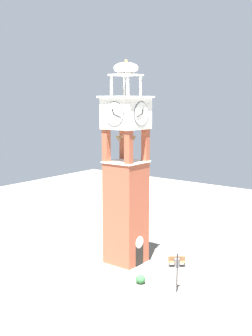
# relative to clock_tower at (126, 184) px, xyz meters

# --- Properties ---
(ground) EXTENTS (80.00, 80.00, 0.00)m
(ground) POSITION_rel_clock_tower_xyz_m (0.00, 0.00, -7.73)
(ground) COLOR gray
(clock_tower) EXTENTS (3.65, 3.65, 18.66)m
(clock_tower) POSITION_rel_clock_tower_xyz_m (0.00, 0.00, 0.00)
(clock_tower) COLOR brown
(clock_tower) RESTS_ON ground
(park_bench) EXTENTS (1.34, 1.53, 0.95)m
(park_bench) POSITION_rel_clock_tower_xyz_m (2.63, -3.89, -7.24)
(park_bench) COLOR brown
(park_bench) RESTS_ON ground
(lamp_post) EXTENTS (0.36, 0.36, 3.59)m
(lamp_post) POSITION_rel_clock_tower_xyz_m (-1.99, -6.66, -5.21)
(lamp_post) COLOR black
(lamp_post) RESTS_ON ground
(trash_bin) EXTENTS (0.52, 0.52, 0.80)m
(trash_bin) POSITION_rel_clock_tower_xyz_m (2.55, -3.96, -7.33)
(trash_bin) COLOR #4C4C51
(trash_bin) RESTS_ON ground
(shrub_near_entry) EXTENTS (0.82, 0.82, 0.76)m
(shrub_near_entry) POSITION_rel_clock_tower_xyz_m (-2.42, -3.41, -7.34)
(shrub_near_entry) COLOR #28562D
(shrub_near_entry) RESTS_ON ground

